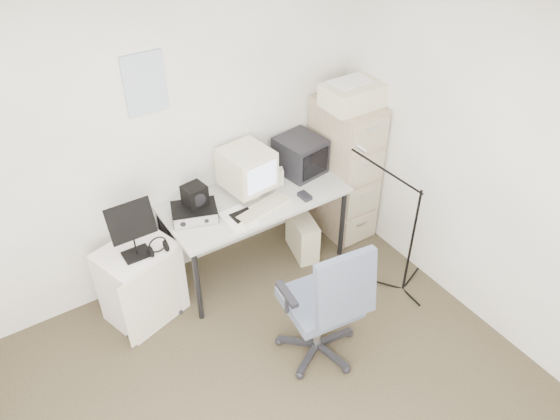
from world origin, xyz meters
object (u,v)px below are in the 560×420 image
side_cart (141,282)px  filing_cabinet (344,169)px  office_chair (320,300)px  desk (256,232)px

side_cart → filing_cabinet: bearing=-16.0°
filing_cabinet → side_cart: (-1.99, -0.04, -0.32)m
office_chair → filing_cabinet: bearing=52.5°
desk → filing_cabinet: bearing=1.8°
desk → office_chair: 1.08m
desk → office_chair: office_chair is taller
filing_cabinet → desk: (-0.95, -0.03, -0.29)m
office_chair → side_cart: 1.42m
filing_cabinet → side_cart: filing_cabinet is taller
office_chair → side_cart: bearing=138.3°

